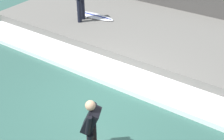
% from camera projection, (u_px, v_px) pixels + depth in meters
% --- Properties ---
extents(ground_plane, '(28.00, 28.00, 0.00)m').
position_uv_depth(ground_plane, '(101.00, 101.00, 8.25)').
color(ground_plane, '#2D564C').
extents(concrete_ledge, '(4.40, 12.88, 0.41)m').
position_uv_depth(concrete_ledge, '(167.00, 38.00, 10.92)').
color(concrete_ledge, '#66635E').
rests_on(concrete_ledge, ground_plane).
extents(back_wall, '(0.50, 13.53, 1.34)m').
position_uv_depth(back_wall, '(195.00, 5.00, 12.38)').
color(back_wall, '#474442').
rests_on(back_wall, ground_plane).
extents(wave_foam_crest, '(1.13, 12.24, 0.16)m').
position_uv_depth(wave_foam_crest, '(125.00, 78.00, 9.06)').
color(wave_foam_crest, white).
rests_on(wave_foam_crest, ground_plane).
extents(surfer_riding, '(0.49, 0.52, 1.32)m').
position_uv_depth(surfer_riding, '(91.00, 124.00, 6.34)').
color(surfer_riding, black).
rests_on(surfer_riding, surfboard_riding).
extents(surfboard_waiting_far, '(0.53, 1.70, 0.07)m').
position_uv_depth(surfboard_waiting_far, '(95.00, 16.00, 12.01)').
color(surfboard_waiting_far, silver).
rests_on(surfboard_waiting_far, concrete_ledge).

